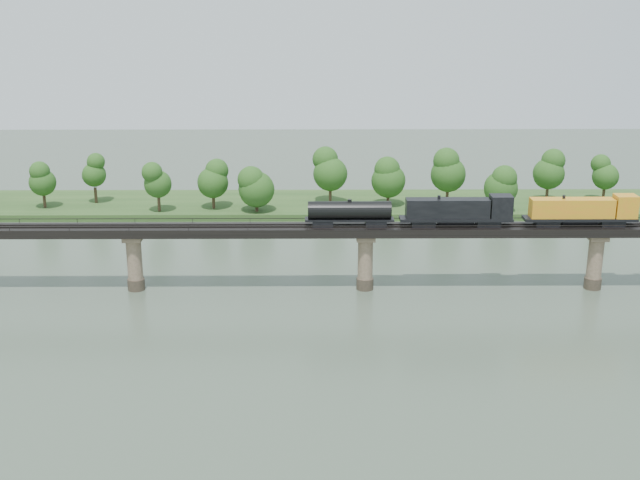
{
  "coord_description": "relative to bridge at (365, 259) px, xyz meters",
  "views": [
    {
      "loc": [
        -8.85,
        -101.55,
        49.92
      ],
      "look_at": [
        -7.86,
        30.0,
        9.0
      ],
      "focal_mm": 45.0,
      "sensor_mm": 36.0,
      "label": 1
    }
  ],
  "objects": [
    {
      "name": "bridge",
      "position": [
        0.0,
        0.0,
        0.0
      ],
      "size": [
        236.0,
        30.0,
        11.5
      ],
      "color": "#473A2D",
      "rests_on": "ground"
    },
    {
      "name": "ground",
      "position": [
        0.0,
        -30.0,
        -5.46
      ],
      "size": [
        400.0,
        400.0,
        0.0
      ],
      "primitive_type": "plane",
      "color": "#374637",
      "rests_on": "ground"
    },
    {
      "name": "far_bank",
      "position": [
        0.0,
        55.0,
        -4.66
      ],
      "size": [
        300.0,
        24.0,
        1.6
      ],
      "primitive_type": "cube",
      "color": "#29471C",
      "rests_on": "ground"
    },
    {
      "name": "freight_train",
      "position": [
        29.68,
        0.0,
        8.6
      ],
      "size": [
        77.83,
        3.03,
        5.36
      ],
      "color": "black",
      "rests_on": "bridge"
    },
    {
      "name": "far_treeline",
      "position": [
        -8.21,
        50.52,
        3.37
      ],
      "size": [
        289.06,
        17.54,
        13.6
      ],
      "color": "#382619",
      "rests_on": "far_bank"
    },
    {
      "name": "bridge_superstructure",
      "position": [
        0.0,
        0.0,
        6.33
      ],
      "size": [
        220.0,
        4.9,
        0.75
      ],
      "color": "black",
      "rests_on": "bridge"
    }
  ]
}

